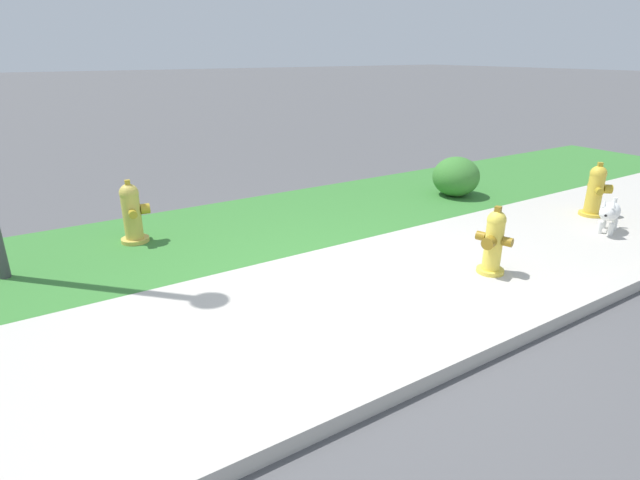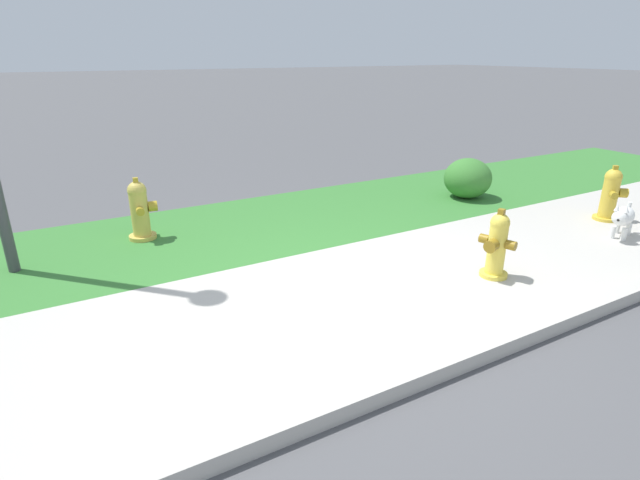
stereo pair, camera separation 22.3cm
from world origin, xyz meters
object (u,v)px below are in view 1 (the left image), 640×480
object	(u,v)px
fire_hydrant_by_grass_verge	(132,213)
shrub_bush_near_lamp	(456,177)
fire_hydrant_at_driveway	(595,191)
small_white_dog	(609,213)
fire_hydrant_far_end	(493,242)

from	to	relation	value
fire_hydrant_by_grass_verge	shrub_bush_near_lamp	bearing A→B (deg)	89.07
fire_hydrant_by_grass_verge	fire_hydrant_at_driveway	distance (m)	5.87
small_white_dog	shrub_bush_near_lamp	distance (m)	2.21
small_white_dog	fire_hydrant_at_driveway	bearing A→B (deg)	-155.95
fire_hydrant_by_grass_verge	shrub_bush_near_lamp	distance (m)	4.65
fire_hydrant_by_grass_verge	fire_hydrant_at_driveway	xyz separation A→B (m)	(5.40, -2.30, -0.00)
fire_hydrant_at_driveway	shrub_bush_near_lamp	xyz separation A→B (m)	(-0.79, 1.70, -0.05)
fire_hydrant_far_end	shrub_bush_near_lamp	xyz separation A→B (m)	(1.86, 2.21, -0.04)
small_white_dog	shrub_bush_near_lamp	xyz separation A→B (m)	(-0.28, 2.19, 0.04)
small_white_dog	fire_hydrant_by_grass_verge	bearing A→B (deg)	-49.03
fire_hydrant_by_grass_verge	shrub_bush_near_lamp	size ratio (longest dim) A/B	1.05
shrub_bush_near_lamp	small_white_dog	bearing A→B (deg)	-82.84
fire_hydrant_far_end	shrub_bush_near_lamp	distance (m)	2.89
fire_hydrant_by_grass_verge	fire_hydrant_far_end	bearing A→B (deg)	50.85
fire_hydrant_by_grass_verge	fire_hydrant_far_end	size ratio (longest dim) A/B	1.06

